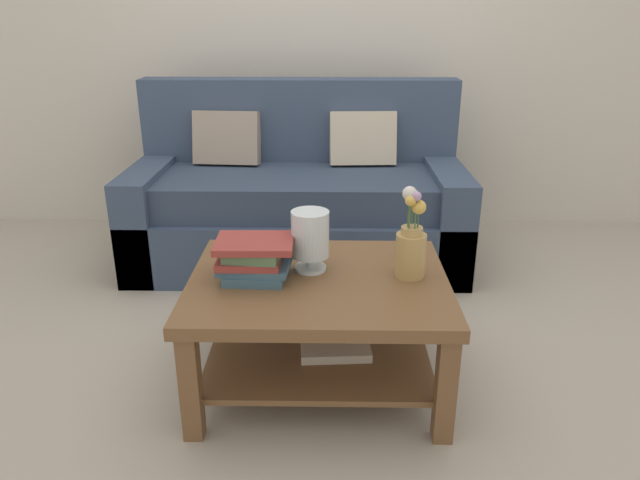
{
  "coord_description": "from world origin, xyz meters",
  "views": [
    {
      "loc": [
        0.04,
        -2.52,
        1.45
      ],
      "look_at": [
        0.0,
        -0.29,
        0.58
      ],
      "focal_mm": 33.05,
      "sensor_mm": 36.0,
      "label": 1
    }
  ],
  "objects_px": {
    "flower_pitcher": "(411,243)",
    "coffee_table": "(320,308)",
    "book_stack_main": "(254,258)",
    "glass_hurricane_vase": "(310,236)",
    "couch": "(298,201)"
  },
  "relations": [
    {
      "from": "glass_hurricane_vase",
      "to": "flower_pitcher",
      "type": "xyz_separation_m",
      "value": [
        0.39,
        -0.05,
        -0.01
      ]
    },
    {
      "from": "coffee_table",
      "to": "flower_pitcher",
      "type": "distance_m",
      "value": 0.44
    },
    {
      "from": "couch",
      "to": "flower_pitcher",
      "type": "bearing_deg",
      "value": -69.07
    },
    {
      "from": "coffee_table",
      "to": "glass_hurricane_vase",
      "type": "distance_m",
      "value": 0.29
    },
    {
      "from": "glass_hurricane_vase",
      "to": "flower_pitcher",
      "type": "height_order",
      "value": "flower_pitcher"
    },
    {
      "from": "couch",
      "to": "coffee_table",
      "type": "relative_size",
      "value": 1.95
    },
    {
      "from": "book_stack_main",
      "to": "flower_pitcher",
      "type": "relative_size",
      "value": 0.83
    },
    {
      "from": "glass_hurricane_vase",
      "to": "book_stack_main",
      "type": "bearing_deg",
      "value": -159.24
    },
    {
      "from": "couch",
      "to": "flower_pitcher",
      "type": "xyz_separation_m",
      "value": [
        0.51,
        -1.32,
        0.25
      ]
    },
    {
      "from": "book_stack_main",
      "to": "glass_hurricane_vase",
      "type": "relative_size",
      "value": 1.22
    },
    {
      "from": "book_stack_main",
      "to": "flower_pitcher",
      "type": "bearing_deg",
      "value": 2.92
    },
    {
      "from": "flower_pitcher",
      "to": "coffee_table",
      "type": "bearing_deg",
      "value": -175.34
    },
    {
      "from": "flower_pitcher",
      "to": "couch",
      "type": "bearing_deg",
      "value": 110.93
    },
    {
      "from": "glass_hurricane_vase",
      "to": "flower_pitcher",
      "type": "bearing_deg",
      "value": -7.4
    },
    {
      "from": "book_stack_main",
      "to": "flower_pitcher",
      "type": "height_order",
      "value": "flower_pitcher"
    }
  ]
}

